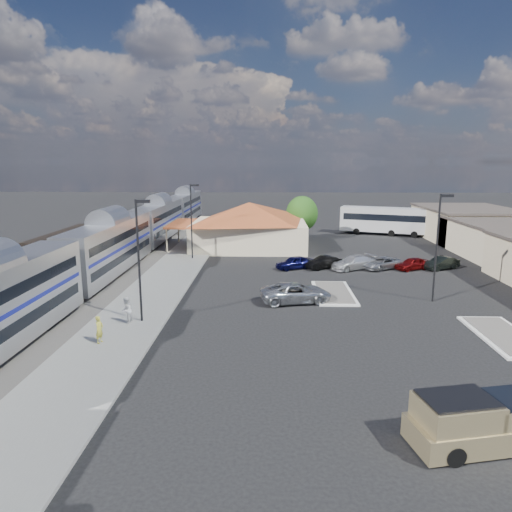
{
  "coord_description": "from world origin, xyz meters",
  "views": [
    {
      "loc": [
        -1.72,
        -37.26,
        11.51
      ],
      "look_at": [
        -3.01,
        4.84,
        2.8
      ],
      "focal_mm": 32.0,
      "sensor_mm": 36.0,
      "label": 1
    }
  ],
  "objects_px": {
    "station_depot": "(249,225)",
    "coach_bus": "(384,219)",
    "pickup_truck": "(485,422)",
    "suv": "(296,293)"
  },
  "relations": [
    {
      "from": "station_depot",
      "to": "coach_bus",
      "type": "relative_size",
      "value": 1.33
    },
    {
      "from": "station_depot",
      "to": "pickup_truck",
      "type": "bearing_deg",
      "value": -75.03
    },
    {
      "from": "pickup_truck",
      "to": "coach_bus",
      "type": "xyz_separation_m",
      "value": [
        9.39,
        56.01,
        1.49
      ]
    },
    {
      "from": "suv",
      "to": "coach_bus",
      "type": "distance_m",
      "value": 40.04
    },
    {
      "from": "suv",
      "to": "coach_bus",
      "type": "relative_size",
      "value": 0.43
    },
    {
      "from": "pickup_truck",
      "to": "suv",
      "type": "relative_size",
      "value": 1.12
    },
    {
      "from": "station_depot",
      "to": "pickup_truck",
      "type": "distance_m",
      "value": 45.6
    },
    {
      "from": "coach_bus",
      "to": "pickup_truck",
      "type": "bearing_deg",
      "value": -169.51
    },
    {
      "from": "suv",
      "to": "station_depot",
      "type": "bearing_deg",
      "value": 0.47
    },
    {
      "from": "coach_bus",
      "to": "station_depot",
      "type": "bearing_deg",
      "value": 139.57
    }
  ]
}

